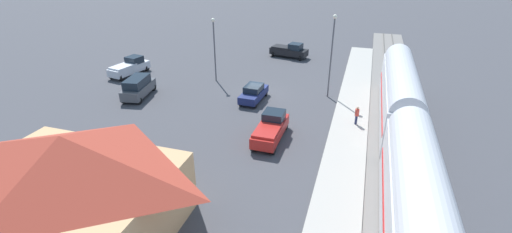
{
  "coord_description": "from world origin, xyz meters",
  "views": [
    {
      "loc": [
        -10.43,
        34.11,
        14.89
      ],
      "look_at": [
        -1.88,
        6.9,
        1.0
      ],
      "focal_mm": 24.82,
      "sensor_mm": 36.0,
      "label": 1
    }
  ],
  "objects_px": {
    "station_building": "(72,182)",
    "pickup_red": "(271,128)",
    "sedan_navy": "(254,93)",
    "pickup_black": "(290,50)",
    "pedestrian_on_platform": "(357,114)",
    "light_pole_lot_center": "(214,42)",
    "light_pole_near_platform": "(332,48)",
    "pickup_silver": "(130,67)",
    "suv_charcoal": "(138,87)"
  },
  "relations": [
    {
      "from": "pedestrian_on_platform",
      "to": "light_pole_lot_center",
      "type": "bearing_deg",
      "value": -23.97
    },
    {
      "from": "pickup_black",
      "to": "light_pole_near_platform",
      "type": "distance_m",
      "value": 15.84
    },
    {
      "from": "sedan_navy",
      "to": "pickup_red",
      "type": "xyz_separation_m",
      "value": [
        -3.88,
        7.37,
        0.15
      ]
    },
    {
      "from": "sedan_navy",
      "to": "pickup_silver",
      "type": "bearing_deg",
      "value": -10.57
    },
    {
      "from": "pickup_red",
      "to": "light_pole_near_platform",
      "type": "xyz_separation_m",
      "value": [
        -3.44,
        -10.8,
        4.38
      ]
    },
    {
      "from": "pickup_red",
      "to": "suv_charcoal",
      "type": "bearing_deg",
      "value": -16.09
    },
    {
      "from": "suv_charcoal",
      "to": "light_pole_lot_center",
      "type": "distance_m",
      "value": 10.01
    },
    {
      "from": "sedan_navy",
      "to": "light_pole_lot_center",
      "type": "xyz_separation_m",
      "value": [
        6.24,
        -4.51,
        3.83
      ]
    },
    {
      "from": "sedan_navy",
      "to": "pickup_black",
      "type": "bearing_deg",
      "value": -90.31
    },
    {
      "from": "pickup_silver",
      "to": "light_pole_lot_center",
      "type": "relative_size",
      "value": 0.76
    },
    {
      "from": "pickup_silver",
      "to": "light_pole_lot_center",
      "type": "distance_m",
      "value": 11.88
    },
    {
      "from": "pickup_silver",
      "to": "station_building",
      "type": "bearing_deg",
      "value": 119.6
    },
    {
      "from": "station_building",
      "to": "light_pole_near_platform",
      "type": "distance_m",
      "value": 26.68
    },
    {
      "from": "pedestrian_on_platform",
      "to": "light_pole_lot_center",
      "type": "distance_m",
      "value": 18.78
    },
    {
      "from": "station_building",
      "to": "pickup_black",
      "type": "bearing_deg",
      "value": -96.04
    },
    {
      "from": "pickup_silver",
      "to": "light_pole_near_platform",
      "type": "xyz_separation_m",
      "value": [
        -24.79,
        -0.18,
        4.38
      ]
    },
    {
      "from": "light_pole_lot_center",
      "to": "pickup_red",
      "type": "bearing_deg",
      "value": 130.46
    },
    {
      "from": "station_building",
      "to": "pickup_silver",
      "type": "xyz_separation_m",
      "value": [
        13.59,
        -23.93,
        -2.12
      ]
    },
    {
      "from": "pickup_silver",
      "to": "pickup_black",
      "type": "distance_m",
      "value": 22.19
    },
    {
      "from": "pickup_black",
      "to": "pickup_red",
      "type": "relative_size",
      "value": 1.05
    },
    {
      "from": "pedestrian_on_platform",
      "to": "sedan_navy",
      "type": "xyz_separation_m",
      "value": [
        10.63,
        -3.0,
        -0.4
      ]
    },
    {
      "from": "suv_charcoal",
      "to": "light_pole_lot_center",
      "type": "height_order",
      "value": "light_pole_lot_center"
    },
    {
      "from": "suv_charcoal",
      "to": "pickup_black",
      "type": "bearing_deg",
      "value": -122.06
    },
    {
      "from": "pickup_silver",
      "to": "pedestrian_on_platform",
      "type": "bearing_deg",
      "value": 167.45
    },
    {
      "from": "light_pole_near_platform",
      "to": "pickup_silver",
      "type": "bearing_deg",
      "value": 0.41
    },
    {
      "from": "station_building",
      "to": "pedestrian_on_platform",
      "type": "xyz_separation_m",
      "value": [
        -14.5,
        -17.68,
        -1.87
      ]
    },
    {
      "from": "suv_charcoal",
      "to": "light_pole_lot_center",
      "type": "relative_size",
      "value": 0.69
    },
    {
      "from": "light_pole_near_platform",
      "to": "light_pole_lot_center",
      "type": "bearing_deg",
      "value": -4.51
    },
    {
      "from": "pickup_black",
      "to": "pickup_red",
      "type": "distance_m",
      "value": 24.49
    },
    {
      "from": "station_building",
      "to": "pickup_black",
      "type": "xyz_separation_m",
      "value": [
        -3.97,
        -37.5,
        -2.12
      ]
    },
    {
      "from": "pickup_silver",
      "to": "suv_charcoal",
      "type": "bearing_deg",
      "value": 131.51
    },
    {
      "from": "suv_charcoal",
      "to": "pickup_black",
      "type": "height_order",
      "value": "suv_charcoal"
    },
    {
      "from": "suv_charcoal",
      "to": "sedan_navy",
      "type": "xyz_separation_m",
      "value": [
        -12.16,
        -2.74,
        -0.27
      ]
    },
    {
      "from": "station_building",
      "to": "pickup_red",
      "type": "relative_size",
      "value": 2.19
    },
    {
      "from": "pedestrian_on_platform",
      "to": "suv_charcoal",
      "type": "distance_m",
      "value": 22.79
    },
    {
      "from": "station_building",
      "to": "sedan_navy",
      "type": "distance_m",
      "value": 21.16
    },
    {
      "from": "pickup_black",
      "to": "light_pole_lot_center",
      "type": "distance_m",
      "value": 14.34
    },
    {
      "from": "station_building",
      "to": "pickup_red",
      "type": "distance_m",
      "value": 15.55
    },
    {
      "from": "pickup_black",
      "to": "sedan_navy",
      "type": "height_order",
      "value": "pickup_black"
    },
    {
      "from": "pickup_silver",
      "to": "sedan_navy",
      "type": "relative_size",
      "value": 1.24
    },
    {
      "from": "pickup_black",
      "to": "pedestrian_on_platform",
      "type": "bearing_deg",
      "value": 117.99
    },
    {
      "from": "station_building",
      "to": "suv_charcoal",
      "type": "xyz_separation_m",
      "value": [
        8.29,
        -17.93,
        -2.0
      ]
    },
    {
      "from": "pickup_silver",
      "to": "sedan_navy",
      "type": "bearing_deg",
      "value": 169.43
    },
    {
      "from": "pickup_silver",
      "to": "pickup_red",
      "type": "height_order",
      "value": "same"
    },
    {
      "from": "pedestrian_on_platform",
      "to": "suv_charcoal",
      "type": "bearing_deg",
      "value": -0.65
    },
    {
      "from": "suv_charcoal",
      "to": "pickup_black",
      "type": "distance_m",
      "value": 23.08
    },
    {
      "from": "station_building",
      "to": "light_pole_lot_center",
      "type": "distance_m",
      "value": 25.34
    },
    {
      "from": "sedan_navy",
      "to": "light_pole_lot_center",
      "type": "height_order",
      "value": "light_pole_lot_center"
    },
    {
      "from": "pedestrian_on_platform",
      "to": "suv_charcoal",
      "type": "xyz_separation_m",
      "value": [
        22.79,
        -0.26,
        -0.13
      ]
    },
    {
      "from": "station_building",
      "to": "suv_charcoal",
      "type": "height_order",
      "value": "station_building"
    }
  ]
}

